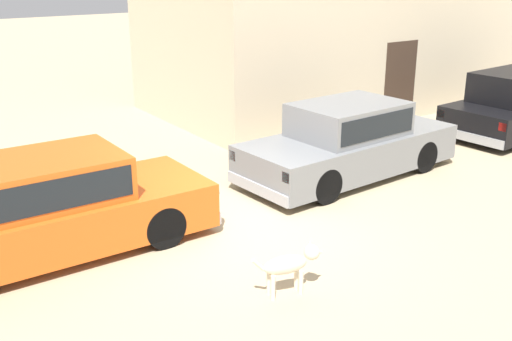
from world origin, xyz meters
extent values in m
plane|color=tan|center=(0.00, 0.00, 0.00)|extent=(80.00, 80.00, 0.00)
cube|color=#D15619|center=(-2.63, 0.99, 0.49)|extent=(4.55, 1.80, 0.69)
cube|color=#D15619|center=(-2.68, 0.99, 1.15)|extent=(2.10, 1.53, 0.63)
cube|color=black|center=(-2.68, 0.99, 1.16)|extent=(1.93, 1.55, 0.44)
cube|color=#999BA0|center=(-0.38, 1.01, 0.26)|extent=(0.14, 1.72, 0.20)
sphere|color=silver|center=(-0.36, 1.71, 0.65)|extent=(0.20, 0.20, 0.20)
sphere|color=silver|center=(-0.35, 0.31, 0.65)|extent=(0.20, 0.20, 0.20)
cylinder|color=black|center=(-1.28, 1.78, 0.33)|extent=(0.65, 0.21, 0.65)
cylinder|color=black|center=(-1.26, 0.22, 0.33)|extent=(0.65, 0.21, 0.65)
cube|color=slate|center=(3.16, 1.07, 0.50)|extent=(4.67, 2.03, 0.70)
cube|color=slate|center=(3.12, 1.06, 1.17)|extent=(2.19, 1.63, 0.63)
cube|color=black|center=(3.12, 1.06, 1.18)|extent=(2.03, 1.64, 0.44)
cube|color=#999BA0|center=(5.42, 1.21, 0.26)|extent=(0.23, 1.71, 0.20)
cube|color=#999BA0|center=(0.91, 0.92, 0.26)|extent=(0.23, 1.71, 0.20)
sphere|color=silver|center=(5.40, 1.90, 0.66)|extent=(0.20, 0.20, 0.20)
sphere|color=silver|center=(5.49, 0.53, 0.66)|extent=(0.20, 0.20, 0.20)
cube|color=red|center=(0.86, 1.66, 0.67)|extent=(0.05, 0.18, 0.18)
cube|color=red|center=(0.96, 0.17, 0.67)|extent=(0.05, 0.18, 0.18)
cylinder|color=black|center=(4.48, 1.92, 0.32)|extent=(0.66, 0.24, 0.65)
cylinder|color=black|center=(4.58, 0.39, 0.32)|extent=(0.66, 0.24, 0.65)
cylinder|color=black|center=(1.75, 1.74, 0.32)|extent=(0.66, 0.24, 0.65)
cylinder|color=black|center=(1.85, 0.21, 0.32)|extent=(0.66, 0.24, 0.65)
cube|color=#999BA0|center=(6.73, 0.94, 0.26)|extent=(0.25, 1.78, 0.20)
cube|color=red|center=(6.67, 1.72, 0.65)|extent=(0.05, 0.18, 0.18)
cube|color=red|center=(6.79, 0.16, 0.65)|extent=(0.05, 0.18, 0.18)
cylinder|color=black|center=(7.52, 1.81, 0.32)|extent=(0.65, 0.25, 0.64)
cube|color=#38281E|center=(7.17, 3.54, 1.05)|extent=(1.10, 0.02, 2.10)
cylinder|color=beige|center=(-0.40, -1.86, 0.17)|extent=(0.06, 0.06, 0.34)
cylinder|color=beige|center=(-0.43, -2.00, 0.17)|extent=(0.06, 0.06, 0.34)
cylinder|color=beige|center=(-0.77, -1.77, 0.17)|extent=(0.06, 0.06, 0.34)
cylinder|color=beige|center=(-0.80, -1.91, 0.17)|extent=(0.06, 0.06, 0.34)
ellipsoid|color=beige|center=(-0.60, -1.89, 0.42)|extent=(0.62, 0.32, 0.25)
sphere|color=beige|center=(-0.24, -1.97, 0.54)|extent=(0.20, 0.20, 0.20)
cone|color=beige|center=(-0.14, -2.00, 0.52)|extent=(0.14, 0.14, 0.11)
cone|color=beige|center=(-0.23, -1.91, 0.63)|extent=(0.09, 0.09, 0.09)
cone|color=beige|center=(-0.26, -2.03, 0.63)|extent=(0.09, 0.09, 0.09)
cylinder|color=beige|center=(-0.96, -1.80, 0.50)|extent=(0.18, 0.09, 0.18)
camera|label=1|loc=(-4.79, -7.39, 4.09)|focal=42.87mm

